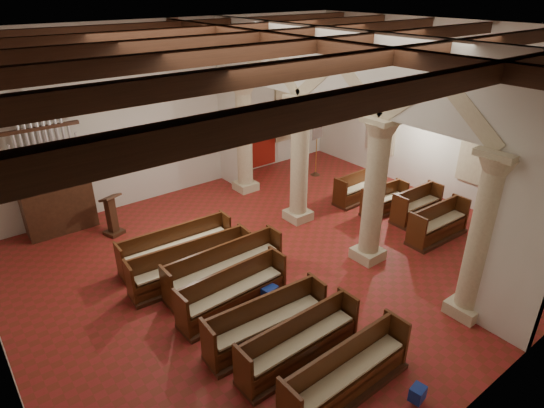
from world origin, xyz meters
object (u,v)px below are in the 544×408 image
Objects in this scene: nave_pew_0 at (347,379)px; pipe_organ at (55,190)px; processional_banner at (316,155)px; aisle_pew_0 at (438,227)px; lectern at (112,218)px.

pipe_organ is at bearing 102.87° from nave_pew_0.
processional_banner is 1.22× the size of aisle_pew_0.
processional_banner is at bearing -9.34° from pipe_organ.
processional_banner is 0.92× the size of nave_pew_0.
lectern is 8.20m from processional_banner.
pipe_organ is 10.23m from nave_pew_0.
processional_banner is 6.03m from aisle_pew_0.
nave_pew_0 is at bearing -158.34° from aisle_pew_0.
pipe_organ is at bearing 113.71° from lectern.
nave_pew_0 is (1.23, -8.64, -0.21)m from lectern.
pipe_organ is 3.21× the size of lectern.
lectern is 0.63× the size of aisle_pew_0.
aisle_pew_0 is at bearing 19.52° from nave_pew_0.
nave_pew_0 is 1.32× the size of aisle_pew_0.
processional_banner is at bearing -21.01° from lectern.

